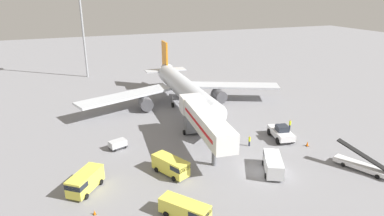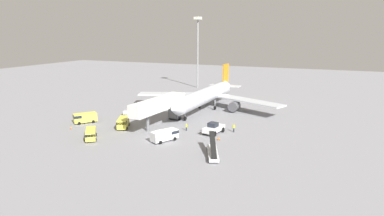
{
  "view_description": "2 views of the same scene",
  "coord_description": "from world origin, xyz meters",
  "px_view_note": "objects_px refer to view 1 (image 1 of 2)",
  "views": [
    {
      "loc": [
        -22.36,
        -32.94,
        22.84
      ],
      "look_at": [
        -2.04,
        19.24,
        3.0
      ],
      "focal_mm": 31.27,
      "sensor_mm": 36.0,
      "label": 1
    },
    {
      "loc": [
        30.56,
        -54.62,
        20.65
      ],
      "look_at": [
        0.19,
        17.01,
        2.8
      ],
      "focal_mm": 30.61,
      "sensor_mm": 36.0,
      "label": 2
    }
  ],
  "objects_px": {
    "baggage_cart_far_right": "(118,144)",
    "belt_loader_truck": "(362,165)",
    "service_van_near_left": "(273,163)",
    "airplane_at_gate": "(184,89)",
    "pushback_tug": "(281,132)",
    "safety_cone_bravo": "(94,212)",
    "safety_cone_alpha": "(307,144)",
    "service_van_rear_left": "(186,209)",
    "apron_light_mast": "(81,8)",
    "ground_crew_worker_foreground": "(249,141)",
    "service_van_far_left": "(85,181)",
    "jet_bridge": "(203,119)",
    "ground_crew_worker_midground": "(290,124)",
    "service_van_near_center": "(171,165)"
  },
  "relations": [
    {
      "from": "airplane_at_gate",
      "to": "ground_crew_worker_midground",
      "type": "bearing_deg",
      "value": -54.27
    },
    {
      "from": "ground_crew_worker_foreground",
      "to": "safety_cone_alpha",
      "type": "xyz_separation_m",
      "value": [
        8.37,
        -3.29,
        -0.52
      ]
    },
    {
      "from": "ground_crew_worker_midground",
      "to": "service_van_far_left",
      "type": "bearing_deg",
      "value": -169.23
    },
    {
      "from": "airplane_at_gate",
      "to": "pushback_tug",
      "type": "xyz_separation_m",
      "value": [
        9.2,
        -20.48,
        -2.75
      ]
    },
    {
      "from": "safety_cone_bravo",
      "to": "ground_crew_worker_foreground",
      "type": "bearing_deg",
      "value": 19.61
    },
    {
      "from": "belt_loader_truck",
      "to": "ground_crew_worker_midground",
      "type": "relative_size",
      "value": 3.95
    },
    {
      "from": "pushback_tug",
      "to": "service_van_near_left",
      "type": "distance_m",
      "value": 10.91
    },
    {
      "from": "service_van_near_left",
      "to": "safety_cone_bravo",
      "type": "xyz_separation_m",
      "value": [
        -23.06,
        -0.77,
        -0.95
      ]
    },
    {
      "from": "ground_crew_worker_midground",
      "to": "apron_light_mast",
      "type": "height_order",
      "value": "apron_light_mast"
    },
    {
      "from": "safety_cone_alpha",
      "to": "safety_cone_bravo",
      "type": "height_order",
      "value": "safety_cone_alpha"
    },
    {
      "from": "service_van_rear_left",
      "to": "safety_cone_bravo",
      "type": "height_order",
      "value": "service_van_rear_left"
    },
    {
      "from": "service_van_near_center",
      "to": "apron_light_mast",
      "type": "height_order",
      "value": "apron_light_mast"
    },
    {
      "from": "safety_cone_bravo",
      "to": "service_van_rear_left",
      "type": "bearing_deg",
      "value": -24.8
    },
    {
      "from": "ground_crew_worker_midground",
      "to": "apron_light_mast",
      "type": "bearing_deg",
      "value": 119.51
    },
    {
      "from": "jet_bridge",
      "to": "pushback_tug",
      "type": "height_order",
      "value": "jet_bridge"
    },
    {
      "from": "ground_crew_worker_foreground",
      "to": "service_van_near_center",
      "type": "bearing_deg",
      "value": -165.37
    },
    {
      "from": "apron_light_mast",
      "to": "pushback_tug",
      "type": "bearing_deg",
      "value": -64.77
    },
    {
      "from": "baggage_cart_far_right",
      "to": "belt_loader_truck",
      "type": "bearing_deg",
      "value": -32.09
    },
    {
      "from": "belt_loader_truck",
      "to": "airplane_at_gate",
      "type": "bearing_deg",
      "value": 112.19
    },
    {
      "from": "service_van_near_left",
      "to": "ground_crew_worker_midground",
      "type": "distance_m",
      "value": 15.31
    },
    {
      "from": "airplane_at_gate",
      "to": "ground_crew_worker_foreground",
      "type": "relative_size",
      "value": 25.73
    },
    {
      "from": "service_van_rear_left",
      "to": "safety_cone_bravo",
      "type": "bearing_deg",
      "value": 155.2
    },
    {
      "from": "jet_bridge",
      "to": "ground_crew_worker_midground",
      "type": "distance_m",
      "value": 17.29
    },
    {
      "from": "service_van_near_center",
      "to": "safety_cone_alpha",
      "type": "height_order",
      "value": "service_van_near_center"
    },
    {
      "from": "service_van_far_left",
      "to": "service_van_rear_left",
      "type": "bearing_deg",
      "value": -44.1
    },
    {
      "from": "service_van_far_left",
      "to": "safety_cone_bravo",
      "type": "xyz_separation_m",
      "value": [
        0.52,
        -5.05,
        -1.05
      ]
    },
    {
      "from": "airplane_at_gate",
      "to": "apron_light_mast",
      "type": "distance_m",
      "value": 40.11
    },
    {
      "from": "service_van_near_left",
      "to": "baggage_cart_far_right",
      "type": "distance_m",
      "value": 23.01
    },
    {
      "from": "service_van_near_left",
      "to": "safety_cone_bravo",
      "type": "height_order",
      "value": "service_van_near_left"
    },
    {
      "from": "safety_cone_bravo",
      "to": "safety_cone_alpha",
      "type": "bearing_deg",
      "value": 9.27
    },
    {
      "from": "service_van_far_left",
      "to": "safety_cone_alpha",
      "type": "height_order",
      "value": "service_van_far_left"
    },
    {
      "from": "baggage_cart_far_right",
      "to": "ground_crew_worker_midground",
      "type": "bearing_deg",
      "value": -6.86
    },
    {
      "from": "ground_crew_worker_foreground",
      "to": "baggage_cart_far_right",
      "type": "bearing_deg",
      "value": 161.3
    },
    {
      "from": "service_van_far_left",
      "to": "ground_crew_worker_midground",
      "type": "height_order",
      "value": "service_van_far_left"
    },
    {
      "from": "service_van_near_left",
      "to": "baggage_cart_far_right",
      "type": "xyz_separation_m",
      "value": [
        -18.03,
        14.3,
        -0.47
      ]
    },
    {
      "from": "safety_cone_bravo",
      "to": "service_van_near_center",
      "type": "bearing_deg",
      "value": 25.81
    },
    {
      "from": "service_van_near_center",
      "to": "apron_light_mast",
      "type": "bearing_deg",
      "value": 95.53
    },
    {
      "from": "airplane_at_gate",
      "to": "ground_crew_worker_midground",
      "type": "distance_m",
      "value": 22.23
    },
    {
      "from": "safety_cone_bravo",
      "to": "baggage_cart_far_right",
      "type": "bearing_deg",
      "value": 71.54
    },
    {
      "from": "jet_bridge",
      "to": "belt_loader_truck",
      "type": "distance_m",
      "value": 22.45
    },
    {
      "from": "service_van_far_left",
      "to": "service_van_near_center",
      "type": "bearing_deg",
      "value": -0.32
    },
    {
      "from": "pushback_tug",
      "to": "apron_light_mast",
      "type": "height_order",
      "value": "apron_light_mast"
    },
    {
      "from": "service_van_near_center",
      "to": "ground_crew_worker_midground",
      "type": "xyz_separation_m",
      "value": [
        23.56,
        6.6,
        -0.29
      ]
    },
    {
      "from": "safety_cone_bravo",
      "to": "service_van_near_left",
      "type": "bearing_deg",
      "value": 1.91
    },
    {
      "from": "pushback_tug",
      "to": "safety_cone_alpha",
      "type": "relative_size",
      "value": 7.9
    },
    {
      "from": "pushback_tug",
      "to": "service_van_near_left",
      "type": "xyz_separation_m",
      "value": [
        -7.15,
        -8.24,
        0.08
      ]
    },
    {
      "from": "ground_crew_worker_midground",
      "to": "airplane_at_gate",
      "type": "bearing_deg",
      "value": 125.73
    },
    {
      "from": "ground_crew_worker_foreground",
      "to": "safety_cone_bravo",
      "type": "xyz_separation_m",
      "value": [
        -24.13,
        -8.6,
        -0.62
      ]
    },
    {
      "from": "belt_loader_truck",
      "to": "safety_cone_alpha",
      "type": "xyz_separation_m",
      "value": [
        -1.89,
        8.65,
        -0.42
      ]
    },
    {
      "from": "service_van_near_left",
      "to": "jet_bridge",
      "type": "bearing_deg",
      "value": 122.13
    }
  ]
}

